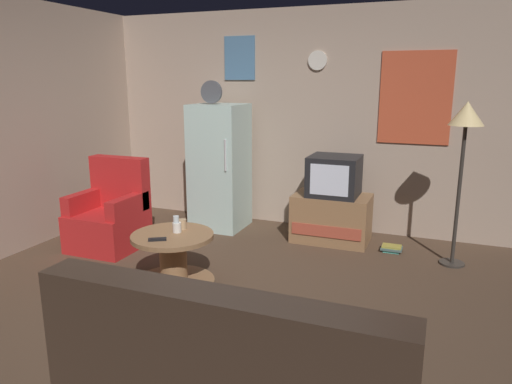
{
  "coord_description": "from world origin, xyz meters",
  "views": [
    {
      "loc": [
        1.59,
        -3.18,
        1.8
      ],
      "look_at": [
        -0.01,
        0.9,
        0.75
      ],
      "focal_mm": 33.54,
      "sensor_mm": 36.0,
      "label": 1
    }
  ],
  "objects_px": {
    "tv_stand": "(331,218)",
    "standing_lamp": "(466,127)",
    "remote_control": "(157,239)",
    "mug_ceramic_tan": "(182,224)",
    "book_stack": "(392,248)",
    "coffee_table": "(173,259)",
    "mug_ceramic_white": "(177,227)",
    "crt_tv": "(334,176)",
    "fridge": "(220,167)",
    "wine_glass": "(176,224)",
    "armchair": "(110,217)"
  },
  "relations": [
    {
      "from": "crt_tv",
      "to": "coffee_table",
      "type": "relative_size",
      "value": 0.75
    },
    {
      "from": "wine_glass",
      "to": "mug_ceramic_white",
      "type": "distance_m",
      "value": 0.03
    },
    {
      "from": "standing_lamp",
      "to": "wine_glass",
      "type": "height_order",
      "value": "standing_lamp"
    },
    {
      "from": "mug_ceramic_tan",
      "to": "armchair",
      "type": "relative_size",
      "value": 0.09
    },
    {
      "from": "tv_stand",
      "to": "armchair",
      "type": "bearing_deg",
      "value": -154.07
    },
    {
      "from": "mug_ceramic_tan",
      "to": "book_stack",
      "type": "relative_size",
      "value": 0.41
    },
    {
      "from": "crt_tv",
      "to": "mug_ceramic_white",
      "type": "xyz_separation_m",
      "value": [
        -1.03,
        -1.62,
        -0.23
      ]
    },
    {
      "from": "crt_tv",
      "to": "mug_ceramic_tan",
      "type": "height_order",
      "value": "crt_tv"
    },
    {
      "from": "standing_lamp",
      "to": "book_stack",
      "type": "height_order",
      "value": "standing_lamp"
    },
    {
      "from": "fridge",
      "to": "armchair",
      "type": "height_order",
      "value": "fridge"
    },
    {
      "from": "tv_stand",
      "to": "standing_lamp",
      "type": "distance_m",
      "value": 1.7
    },
    {
      "from": "crt_tv",
      "to": "standing_lamp",
      "type": "relative_size",
      "value": 0.34
    },
    {
      "from": "wine_glass",
      "to": "mug_ceramic_white",
      "type": "height_order",
      "value": "wine_glass"
    },
    {
      "from": "fridge",
      "to": "crt_tv",
      "type": "distance_m",
      "value": 1.41
    },
    {
      "from": "book_stack",
      "to": "armchair",
      "type": "bearing_deg",
      "value": -161.64
    },
    {
      "from": "wine_glass",
      "to": "mug_ceramic_white",
      "type": "bearing_deg",
      "value": 61.45
    },
    {
      "from": "crt_tv",
      "to": "coffee_table",
      "type": "height_order",
      "value": "crt_tv"
    },
    {
      "from": "coffee_table",
      "to": "mug_ceramic_white",
      "type": "relative_size",
      "value": 8.0
    },
    {
      "from": "mug_ceramic_white",
      "to": "mug_ceramic_tan",
      "type": "distance_m",
      "value": 0.1
    },
    {
      "from": "tv_stand",
      "to": "mug_ceramic_tan",
      "type": "bearing_deg",
      "value": -123.83
    },
    {
      "from": "standing_lamp",
      "to": "wine_glass",
      "type": "distance_m",
      "value": 2.8
    },
    {
      "from": "coffee_table",
      "to": "remote_control",
      "type": "xyz_separation_m",
      "value": [
        -0.02,
        -0.2,
        0.25
      ]
    },
    {
      "from": "standing_lamp",
      "to": "mug_ceramic_tan",
      "type": "xyz_separation_m",
      "value": [
        -2.3,
        -1.27,
        -0.84
      ]
    },
    {
      "from": "coffee_table",
      "to": "mug_ceramic_white",
      "type": "distance_m",
      "value": 0.29
    },
    {
      "from": "coffee_table",
      "to": "crt_tv",
      "type": "bearing_deg",
      "value": 58.09
    },
    {
      "from": "mug_ceramic_white",
      "to": "book_stack",
      "type": "bearing_deg",
      "value": 41.66
    },
    {
      "from": "wine_glass",
      "to": "book_stack",
      "type": "xyz_separation_m",
      "value": [
        1.71,
        1.52,
        -0.51
      ]
    },
    {
      "from": "mug_ceramic_white",
      "to": "crt_tv",
      "type": "bearing_deg",
      "value": 57.52
    },
    {
      "from": "fridge",
      "to": "book_stack",
      "type": "bearing_deg",
      "value": -3.73
    },
    {
      "from": "fridge",
      "to": "tv_stand",
      "type": "bearing_deg",
      "value": -1.0
    },
    {
      "from": "tv_stand",
      "to": "armchair",
      "type": "height_order",
      "value": "armchair"
    },
    {
      "from": "crt_tv",
      "to": "mug_ceramic_white",
      "type": "relative_size",
      "value": 6.0
    },
    {
      "from": "coffee_table",
      "to": "book_stack",
      "type": "bearing_deg",
      "value": 42.5
    },
    {
      "from": "coffee_table",
      "to": "mug_ceramic_white",
      "type": "bearing_deg",
      "value": 76.56
    },
    {
      "from": "wine_glass",
      "to": "armchair",
      "type": "relative_size",
      "value": 0.16
    },
    {
      "from": "tv_stand",
      "to": "standing_lamp",
      "type": "height_order",
      "value": "standing_lamp"
    },
    {
      "from": "book_stack",
      "to": "crt_tv",
      "type": "bearing_deg",
      "value": 170.65
    },
    {
      "from": "crt_tv",
      "to": "wine_glass",
      "type": "bearing_deg",
      "value": -122.47
    },
    {
      "from": "standing_lamp",
      "to": "tv_stand",
      "type": "bearing_deg",
      "value": 168.49
    },
    {
      "from": "armchair",
      "to": "mug_ceramic_white",
      "type": "bearing_deg",
      "value": -25.75
    },
    {
      "from": "armchair",
      "to": "book_stack",
      "type": "height_order",
      "value": "armchair"
    },
    {
      "from": "fridge",
      "to": "tv_stand",
      "type": "height_order",
      "value": "fridge"
    },
    {
      "from": "crt_tv",
      "to": "mug_ceramic_white",
      "type": "distance_m",
      "value": 1.94
    },
    {
      "from": "coffee_table",
      "to": "mug_ceramic_tan",
      "type": "distance_m",
      "value": 0.32
    },
    {
      "from": "coffee_table",
      "to": "standing_lamp",
      "type": "bearing_deg",
      "value": 31.62
    },
    {
      "from": "wine_glass",
      "to": "armchair",
      "type": "height_order",
      "value": "armchair"
    },
    {
      "from": "tv_stand",
      "to": "coffee_table",
      "type": "bearing_deg",
      "value": -121.55
    },
    {
      "from": "coffee_table",
      "to": "wine_glass",
      "type": "xyz_separation_m",
      "value": [
        0.01,
        0.05,
        0.31
      ]
    },
    {
      "from": "wine_glass",
      "to": "remote_control",
      "type": "height_order",
      "value": "wine_glass"
    },
    {
      "from": "standing_lamp",
      "to": "remote_control",
      "type": "bearing_deg",
      "value": -145.27
    }
  ]
}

